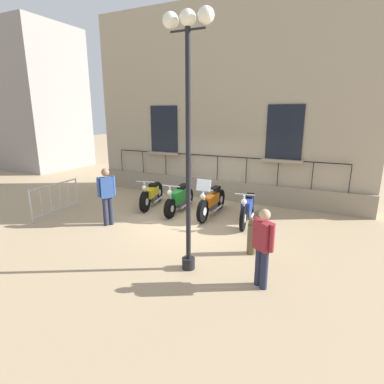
% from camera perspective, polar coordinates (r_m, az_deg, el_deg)
% --- Properties ---
extents(ground_plane, '(60.00, 60.00, 0.00)m').
position_cam_1_polar(ground_plane, '(9.88, -0.47, -4.74)').
color(ground_plane, tan).
extents(building_facade, '(0.82, 10.79, 7.17)m').
position_cam_1_polar(building_facade, '(11.91, 5.69, 15.46)').
color(building_facade, tan).
rests_on(building_facade, ground_plane).
extents(motorcycle_yellow, '(1.97, 0.72, 1.04)m').
position_cam_1_polar(motorcycle_yellow, '(11.01, -7.52, -0.53)').
color(motorcycle_yellow, black).
rests_on(motorcycle_yellow, ground_plane).
extents(motorcycle_green, '(2.12, 0.62, 1.04)m').
position_cam_1_polar(motorcycle_green, '(10.39, -2.35, -1.34)').
color(motorcycle_green, black).
rests_on(motorcycle_green, ground_plane).
extents(motorcycle_orange, '(2.18, 0.54, 1.34)m').
position_cam_1_polar(motorcycle_orange, '(9.97, 3.68, -1.96)').
color(motorcycle_orange, black).
rests_on(motorcycle_orange, ground_plane).
extents(motorcycle_blue, '(2.19, 0.57, 1.05)m').
position_cam_1_polar(motorcycle_blue, '(9.48, 10.32, -2.98)').
color(motorcycle_blue, black).
rests_on(motorcycle_blue, ground_plane).
extents(lamppost, '(0.30, 1.00, 5.04)m').
position_cam_1_polar(lamppost, '(6.00, -0.75, 16.37)').
color(lamppost, black).
rests_on(lamppost, ground_plane).
extents(crowd_barrier, '(1.88, 0.07, 1.05)m').
position_cam_1_polar(crowd_barrier, '(10.96, -24.10, -1.01)').
color(crowd_barrier, '#B7B7BF').
rests_on(crowd_barrier, ground_plane).
extents(bollard, '(0.22, 0.22, 0.88)m').
position_cam_1_polar(bollard, '(7.42, 11.11, -8.09)').
color(bollard, brown).
rests_on(bollard, ground_plane).
extents(pedestrian_standing, '(0.45, 0.39, 1.72)m').
position_cam_1_polar(pedestrian_standing, '(9.29, -15.61, -0.25)').
color(pedestrian_standing, '#23283D').
rests_on(pedestrian_standing, ground_plane).
extents(pedestrian_walking, '(0.39, 0.45, 1.57)m').
position_cam_1_polar(pedestrian_walking, '(5.94, 13.07, -9.51)').
color(pedestrian_walking, '#23283D').
rests_on(pedestrian_walking, ground_plane).
extents(distant_building, '(4.20, 7.63, 8.03)m').
position_cam_1_polar(distant_building, '(22.43, -29.50, 14.65)').
color(distant_building, gray).
rests_on(distant_building, ground_plane).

